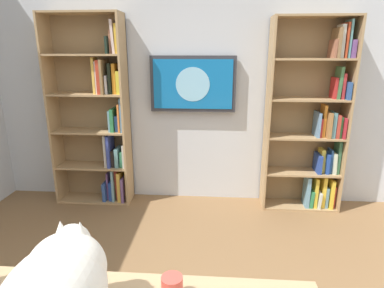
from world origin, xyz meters
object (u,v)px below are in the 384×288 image
bookshelf_right (99,118)px  wall_mounted_tv (193,84)px  coffee_mug (172,288)px  bookshelf_left (314,124)px

bookshelf_right → wall_mounted_tv: 1.07m
bookshelf_right → coffee_mug: (-1.09, 2.32, -0.16)m
bookshelf_left → wall_mounted_tv: 1.32m
wall_mounted_tv → coffee_mug: size_ratio=9.29×
bookshelf_left → bookshelf_right: bearing=-0.0°
coffee_mug → bookshelf_left: bearing=-116.6°
bookshelf_left → coffee_mug: bookshelf_left is taller
bookshelf_right → wall_mounted_tv: (-1.00, -0.08, 0.36)m
bookshelf_right → wall_mounted_tv: bookshelf_right is taller
wall_mounted_tv → bookshelf_right: bearing=4.8°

